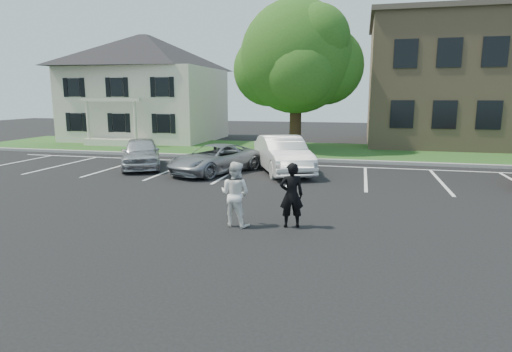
# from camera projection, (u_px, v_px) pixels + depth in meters

# --- Properties ---
(ground_plane) EXTENTS (90.00, 90.00, 0.00)m
(ground_plane) POSITION_uv_depth(u_px,v_px,m) (246.00, 235.00, 10.12)
(ground_plane) COLOR black
(ground_plane) RESTS_ON ground
(curb) EXTENTS (40.00, 0.30, 0.15)m
(curb) POSITION_uv_depth(u_px,v_px,m) (308.00, 160.00, 21.56)
(curb) COLOR gray
(curb) RESTS_ON ground
(grass_strip) EXTENTS (44.00, 8.00, 0.08)m
(grass_strip) POSITION_uv_depth(u_px,v_px,m) (316.00, 151.00, 25.38)
(grass_strip) COLOR #2A4F1A
(grass_strip) RESTS_ON ground
(stall_lines) EXTENTS (34.00, 5.36, 0.01)m
(stall_lines) POSITION_uv_depth(u_px,v_px,m) (332.00, 173.00, 18.34)
(stall_lines) COLOR silver
(stall_lines) RESTS_ON ground
(house) EXTENTS (10.30, 9.22, 7.60)m
(house) POSITION_uv_depth(u_px,v_px,m) (147.00, 88.00, 31.53)
(house) COLOR beige
(house) RESTS_ON ground
(tree) EXTENTS (7.80, 7.20, 8.80)m
(tree) POSITION_uv_depth(u_px,v_px,m) (298.00, 60.00, 25.21)
(tree) COLOR black
(tree) RESTS_ON ground
(man_black_suit) EXTENTS (0.69, 0.55, 1.64)m
(man_black_suit) POSITION_uv_depth(u_px,v_px,m) (291.00, 195.00, 10.63)
(man_black_suit) COLOR black
(man_black_suit) RESTS_ON ground
(man_white_shirt) EXTENTS (0.92, 0.79, 1.65)m
(man_white_shirt) POSITION_uv_depth(u_px,v_px,m) (235.00, 194.00, 10.74)
(man_white_shirt) COLOR white
(man_white_shirt) RESTS_ON ground
(car_silver_west) EXTENTS (3.31, 4.36, 1.38)m
(car_silver_west) POSITION_uv_depth(u_px,v_px,m) (141.00, 153.00, 19.50)
(car_silver_west) COLOR #BCBCC1
(car_silver_west) RESTS_ON ground
(car_silver_minivan) EXTENTS (3.63, 4.81, 1.21)m
(car_silver_minivan) POSITION_uv_depth(u_px,v_px,m) (214.00, 159.00, 18.20)
(car_silver_minivan) COLOR #97999E
(car_silver_minivan) RESTS_ON ground
(car_white_sedan) EXTENTS (3.48, 5.01, 1.57)m
(car_white_sedan) POSITION_uv_depth(u_px,v_px,m) (283.00, 155.00, 18.26)
(car_white_sedan) COLOR silver
(car_white_sedan) RESTS_ON ground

